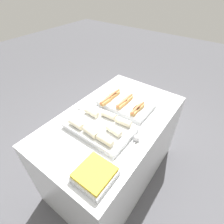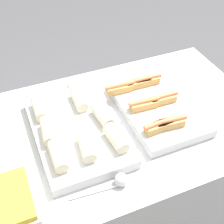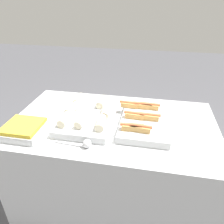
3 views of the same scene
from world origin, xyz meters
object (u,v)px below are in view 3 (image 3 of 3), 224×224
Objects in this scene: tray_hotdogs at (144,120)px; tray_side_front at (24,129)px; serving_spoon_near at (85,144)px; serving_spoon_far at (106,99)px; tray_wraps at (88,115)px.

tray_hotdogs is 2.03× the size of tray_side_front.
serving_spoon_near is at bearing -7.49° from tray_side_front.
serving_spoon_near is (-0.33, -0.32, -0.01)m from tray_hotdogs.
tray_side_front is 0.71m from serving_spoon_far.
tray_side_front is (-0.76, -0.26, 0.00)m from tray_hotdogs.
tray_side_front reaches higher than serving_spoon_near.
tray_hotdogs is 0.46m from serving_spoon_near.
serving_spoon_far is at bearing 53.06° from tray_side_front.
tray_wraps reaches higher than tray_hotdogs.
tray_side_front reaches higher than serving_spoon_far.
tray_side_front is (-0.36, -0.25, -0.00)m from tray_wraps.
serving_spoon_far is (0.06, 0.32, -0.01)m from tray_wraps.
serving_spoon_near is at bearing -89.78° from serving_spoon_far.
tray_wraps is 0.31m from serving_spoon_near.
tray_wraps reaches higher than tray_side_front.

